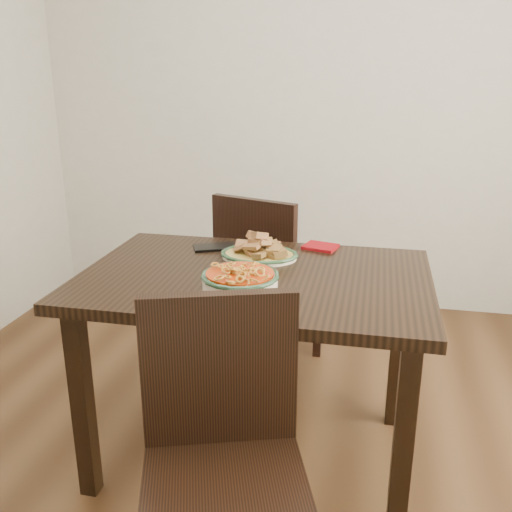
% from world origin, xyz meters
% --- Properties ---
extents(floor, '(3.50, 3.50, 0.00)m').
position_xyz_m(floor, '(0.00, 0.00, 0.00)').
color(floor, '#3D2513').
rests_on(floor, ground).
extents(wall_back, '(3.50, 0.10, 2.60)m').
position_xyz_m(wall_back, '(0.00, 1.75, 1.30)').
color(wall_back, beige).
rests_on(wall_back, ground).
extents(dining_table, '(1.22, 0.81, 0.75)m').
position_xyz_m(dining_table, '(-0.08, 0.13, 0.65)').
color(dining_table, black).
rests_on(dining_table, ground).
extents(chair_far, '(0.53, 0.53, 0.89)m').
position_xyz_m(chair_far, '(-0.17, 0.79, 0.50)').
color(chair_far, black).
rests_on(chair_far, ground).
extents(chair_near, '(0.53, 0.53, 0.89)m').
position_xyz_m(chair_near, '(-0.03, -0.51, 0.50)').
color(chair_near, black).
rests_on(chair_near, ground).
extents(fish_plate, '(0.29, 0.23, 0.11)m').
position_xyz_m(fish_plate, '(-0.10, 0.31, 0.79)').
color(fish_plate, '#F4EACE').
rests_on(fish_plate, dining_table).
extents(noodle_bowl, '(0.25, 0.25, 0.08)m').
position_xyz_m(noodle_bowl, '(-0.09, -0.04, 0.79)').
color(noodle_bowl, beige).
rests_on(noodle_bowl, dining_table).
extents(smartphone, '(0.19, 0.16, 0.01)m').
position_xyz_m(smartphone, '(-0.30, 0.39, 0.76)').
color(smartphone, black).
rests_on(smartphone, dining_table).
extents(napkin, '(0.15, 0.14, 0.01)m').
position_xyz_m(napkin, '(0.12, 0.48, 0.76)').
color(napkin, maroon).
rests_on(napkin, dining_table).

